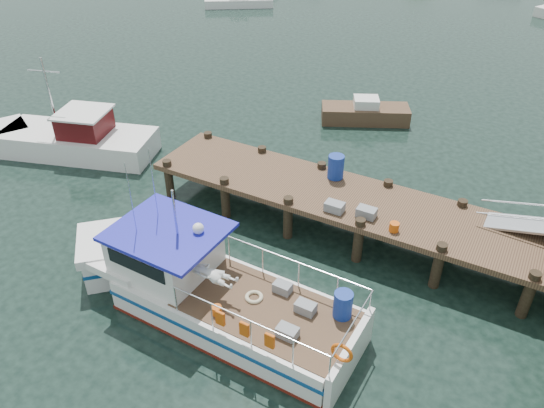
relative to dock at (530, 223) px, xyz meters
The scene contains 6 objects.
ground_plane 6.89m from the dock, behind, with size 160.00×160.00×0.00m, color black.
dock is the anchor object (origin of this frame).
lobster_boat 9.45m from the dock, 144.18° to the right, with size 9.55×2.94×4.55m.
work_boat 18.09m from the dock, behind, with size 7.88×4.35×4.17m.
moored_rowboat 11.92m from the dock, 133.02° to the left, with size 4.34×3.08×1.20m.
moored_a 35.19m from the dock, 135.81° to the left, with size 5.69×4.68×1.03m.
Camera 1 is at (6.04, -14.10, 11.08)m, focal length 35.00 mm.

